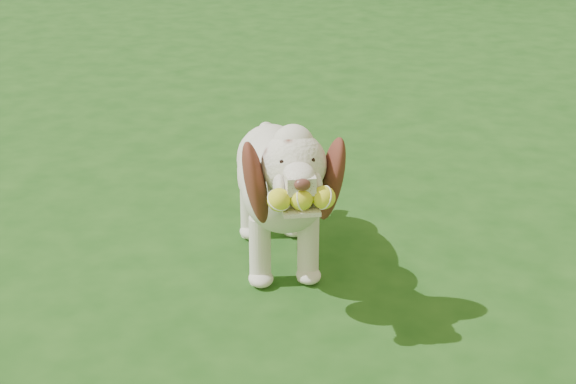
# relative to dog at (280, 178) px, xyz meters

# --- Properties ---
(ground) EXTENTS (80.00, 80.00, 0.00)m
(ground) POSITION_rel_dog_xyz_m (-0.20, -0.28, -0.40)
(ground) COLOR #184313
(ground) RESTS_ON ground
(dog) EXTENTS (0.69, 1.13, 0.76)m
(dog) POSITION_rel_dog_xyz_m (0.00, 0.00, 0.00)
(dog) COLOR silver
(dog) RESTS_ON ground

